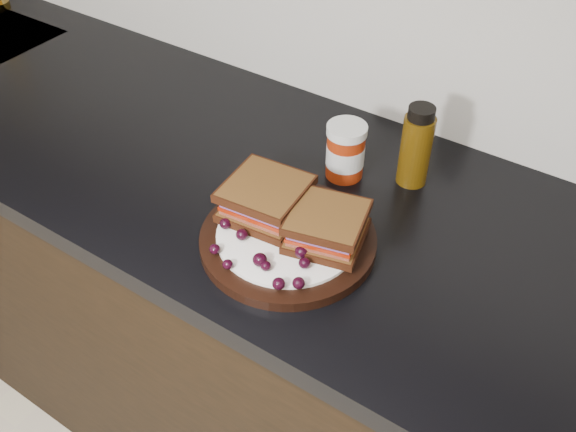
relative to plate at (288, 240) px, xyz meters
name	(u,v)px	position (x,y,z in m)	size (l,w,h in m)	color
base_cabinets	(290,354)	(-0.07, 0.11, -0.48)	(3.96, 0.58, 0.86)	black
countertop	(291,201)	(-0.07, 0.11, -0.03)	(3.98, 0.60, 0.04)	black
plate	(288,240)	(0.00, 0.00, 0.00)	(0.28, 0.28, 0.02)	black
sandwich_left	(266,199)	(-0.06, 0.02, 0.04)	(0.12, 0.12, 0.06)	brown
sandwich_right	(327,226)	(0.06, 0.02, 0.04)	(0.11, 0.11, 0.05)	brown
grape_0	(225,224)	(-0.09, -0.04, 0.02)	(0.02, 0.02, 0.02)	black
grape_1	(242,235)	(-0.05, -0.05, 0.02)	(0.02, 0.02, 0.02)	black
grape_2	(215,249)	(-0.07, -0.10, 0.02)	(0.02, 0.02, 0.02)	black
grape_3	(228,264)	(-0.03, -0.11, 0.02)	(0.02, 0.02, 0.01)	black
grape_4	(260,260)	(0.00, -0.08, 0.03)	(0.02, 0.02, 0.02)	black
grape_5	(266,266)	(0.02, -0.08, 0.02)	(0.02, 0.02, 0.02)	black
grape_6	(279,284)	(0.05, -0.10, 0.02)	(0.02, 0.02, 0.02)	black
grape_7	(299,283)	(0.08, -0.09, 0.02)	(0.02, 0.02, 0.02)	black
grape_8	(304,263)	(0.06, -0.05, 0.02)	(0.02, 0.02, 0.02)	black
grape_9	(301,252)	(0.05, -0.03, 0.02)	(0.02, 0.02, 0.02)	black
grape_10	(341,250)	(0.09, 0.00, 0.03)	(0.02, 0.02, 0.02)	black
grape_11	(331,240)	(0.07, 0.02, 0.02)	(0.02, 0.02, 0.02)	black
grape_12	(341,229)	(0.07, 0.05, 0.02)	(0.02, 0.02, 0.02)	black
grape_13	(278,193)	(-0.06, 0.06, 0.02)	(0.02, 0.02, 0.02)	black
grape_14	(267,203)	(-0.06, 0.03, 0.02)	(0.02, 0.02, 0.02)	black
grape_15	(259,212)	(-0.06, 0.01, 0.02)	(0.02, 0.02, 0.02)	black
grape_16	(234,213)	(-0.09, -0.02, 0.02)	(0.02, 0.02, 0.02)	black
grape_17	(278,202)	(-0.05, 0.04, 0.02)	(0.02, 0.02, 0.02)	black
grape_18	(256,206)	(-0.07, 0.02, 0.02)	(0.02, 0.02, 0.02)	black
grape_19	(243,207)	(-0.09, 0.00, 0.02)	(0.02, 0.02, 0.02)	black
condiment_jar	(345,151)	(-0.02, 0.20, 0.04)	(0.07, 0.07, 0.10)	#98270B
oil_bottle	(416,146)	(0.09, 0.26, 0.07)	(0.05, 0.05, 0.15)	#452D06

